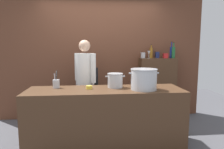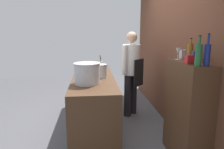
# 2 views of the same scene
# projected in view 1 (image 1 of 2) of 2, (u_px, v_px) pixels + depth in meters

# --- Properties ---
(ground_plane) EXTENTS (8.00, 8.00, 0.00)m
(ground_plane) POSITION_uv_depth(u_px,v_px,m) (106.00, 145.00, 3.23)
(ground_plane) COLOR #4C4C51
(brick_back_panel) EXTENTS (4.40, 0.10, 3.00)m
(brick_back_panel) POSITION_uv_depth(u_px,v_px,m) (101.00, 49.00, 4.41)
(brick_back_panel) COLOR brown
(brick_back_panel) RESTS_ON ground_plane
(prep_counter) EXTENTS (2.36, 0.70, 0.90)m
(prep_counter) POSITION_uv_depth(u_px,v_px,m) (105.00, 118.00, 3.17)
(prep_counter) COLOR #472D1C
(prep_counter) RESTS_ON ground_plane
(bar_cabinet) EXTENTS (0.76, 0.32, 1.30)m
(bar_cabinet) POSITION_uv_depth(u_px,v_px,m) (157.00, 88.00, 4.43)
(bar_cabinet) COLOR #472D1C
(bar_cabinet) RESTS_ON ground_plane
(chef) EXTENTS (0.44, 0.44, 1.66)m
(chef) POSITION_uv_depth(u_px,v_px,m) (85.00, 78.00, 3.81)
(chef) COLOR black
(chef) RESTS_ON ground_plane
(stockpot_large) EXTENTS (0.45, 0.40, 0.31)m
(stockpot_large) POSITION_uv_depth(u_px,v_px,m) (144.00, 79.00, 3.05)
(stockpot_large) COLOR #B7BABF
(stockpot_large) RESTS_ON prep_counter
(stockpot_small) EXTENTS (0.31, 0.24, 0.22)m
(stockpot_small) POSITION_uv_depth(u_px,v_px,m) (115.00, 80.00, 3.22)
(stockpot_small) COLOR #B7BABF
(stockpot_small) RESTS_ON prep_counter
(utensil_crock) EXTENTS (0.10, 0.10, 0.28)m
(utensil_crock) POSITION_uv_depth(u_px,v_px,m) (56.00, 83.00, 3.19)
(utensil_crock) COLOR #B7BABF
(utensil_crock) RESTS_ON prep_counter
(butter_jar) EXTENTS (0.10, 0.10, 0.05)m
(butter_jar) POSITION_uv_depth(u_px,v_px,m) (89.00, 87.00, 3.12)
(butter_jar) COLOR yellow
(butter_jar) RESTS_ON prep_counter
(wine_bottle_amber) EXTENTS (0.07, 0.07, 0.28)m
(wine_bottle_amber) POSITION_uv_depth(u_px,v_px,m) (151.00, 53.00, 4.36)
(wine_bottle_amber) COLOR #8C5919
(wine_bottle_amber) RESTS_ON bar_cabinet
(wine_bottle_green) EXTENTS (0.07, 0.07, 0.33)m
(wine_bottle_green) POSITION_uv_depth(u_px,v_px,m) (173.00, 52.00, 4.28)
(wine_bottle_green) COLOR #1E592D
(wine_bottle_green) RESTS_ON bar_cabinet
(wine_bottle_cobalt) EXTENTS (0.07, 0.07, 0.35)m
(wine_bottle_cobalt) POSITION_uv_depth(u_px,v_px,m) (171.00, 52.00, 4.37)
(wine_bottle_cobalt) COLOR navy
(wine_bottle_cobalt) RESTS_ON bar_cabinet
(wine_glass_short) EXTENTS (0.07, 0.07, 0.15)m
(wine_glass_short) POSITION_uv_depth(u_px,v_px,m) (149.00, 53.00, 4.23)
(wine_glass_short) COLOR silver
(wine_glass_short) RESTS_ON bar_cabinet
(spice_tin_red) EXTENTS (0.09, 0.09, 0.10)m
(spice_tin_red) POSITION_uv_depth(u_px,v_px,m) (165.00, 56.00, 4.26)
(spice_tin_red) COLOR red
(spice_tin_red) RESTS_ON bar_cabinet
(spice_tin_silver) EXTENTS (0.08, 0.08, 0.12)m
(spice_tin_silver) POSITION_uv_depth(u_px,v_px,m) (143.00, 55.00, 4.34)
(spice_tin_silver) COLOR #B2B2B7
(spice_tin_silver) RESTS_ON bar_cabinet
(spice_tin_navy) EXTENTS (0.07, 0.07, 0.13)m
(spice_tin_navy) POSITION_uv_depth(u_px,v_px,m) (157.00, 55.00, 4.38)
(spice_tin_navy) COLOR navy
(spice_tin_navy) RESTS_ON bar_cabinet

